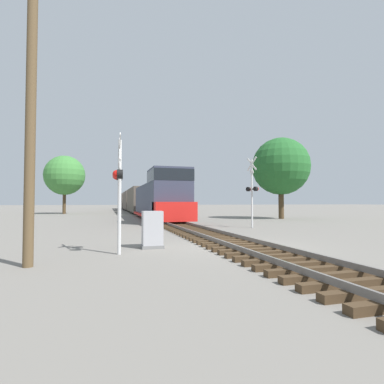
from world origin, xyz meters
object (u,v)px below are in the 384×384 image
Objects in this scene: crossing_signal_far at (252,189)px; relay_cabinet at (152,230)px; freight_train at (136,201)px; tree_far_right at (281,166)px; utility_pole at (31,82)px; tree_mid_background at (65,175)px; crossing_signal_near at (119,182)px.

crossing_signal_far is 10.61m from relay_cabinet.
freight_train is 7.62× the size of tree_far_right.
crossing_signal_far is 14.94m from utility_pole.
freight_train is 12.50m from tree_mid_background.
crossing_signal_near reaches higher than relay_cabinet.
relay_cabinet is at bearing 115.64° from crossing_signal_far.
crossing_signal_near is 24.41m from tree_far_right.
relay_cabinet is at bearing -134.26° from tree_far_right.
tree_far_right reaches higher than freight_train.
freight_train is at bearing 81.21° from utility_pole.
crossing_signal_far reaches higher than freight_train.
relay_cabinet is (-3.14, -41.38, -1.33)m from freight_train.
crossing_signal_far reaches higher than relay_cabinet.
utility_pole reaches higher than crossing_signal_far.
utility_pole is (-11.36, -9.42, 2.36)m from crossing_signal_far.
crossing_signal_near is 0.47× the size of tree_far_right.
relay_cabinet is at bearing 33.48° from utility_pole.
crossing_signal_far is at bearing 42.23° from relay_cabinet.
relay_cabinet is at bearing -94.34° from freight_train.
relay_cabinet is 6.08m from utility_pole.
utility_pole is at bearing 113.07° from crossing_signal_far.
crossing_signal_near is at bearing -139.58° from relay_cabinet.
crossing_signal_far is at bearing -131.24° from tree_far_right.
relay_cabinet is at bearing -77.99° from tree_mid_background.
tree_mid_background reaches higher than crossing_signal_near.
tree_far_right is (15.74, 16.15, 4.77)m from relay_cabinet.
freight_train is at bearing 175.18° from crossing_signal_near.
relay_cabinet is 37.75m from tree_mid_background.
tree_far_right is at bearing -57.82° from crossing_signal_far.
crossing_signal_near is at bearing -80.19° from tree_mid_background.
tree_mid_background is at bearing 11.10° from crossing_signal_far.
utility_pole reaches higher than relay_cabinet.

